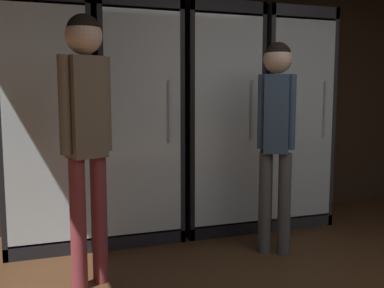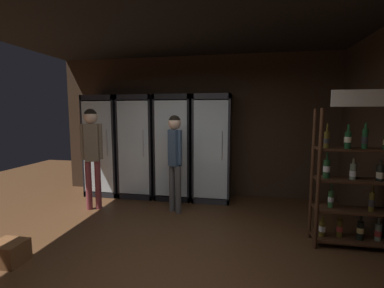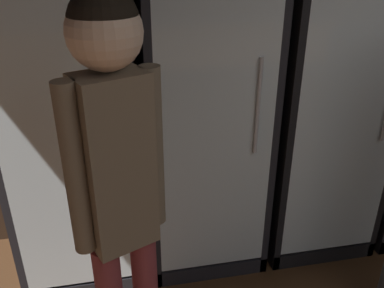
{
  "view_description": "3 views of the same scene",
  "coord_description": "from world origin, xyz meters",
  "px_view_note": "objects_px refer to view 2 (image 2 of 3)",
  "views": [
    {
      "loc": [
        -1.99,
        -1.06,
        1.27
      ],
      "look_at": [
        -0.69,
        2.73,
        0.78
      ],
      "focal_mm": 41.05,
      "sensor_mm": 36.0,
      "label": 1
    },
    {
      "loc": [
        0.79,
        -2.35,
        1.66
      ],
      "look_at": [
        -0.15,
        2.7,
        1.07
      ],
      "focal_mm": 24.9,
      "sensor_mm": 36.0,
      "label": 2
    },
    {
      "loc": [
        -1.71,
        0.53,
        1.84
      ],
      "look_at": [
        -1.3,
        2.58,
        0.81
      ],
      "focal_mm": 38.42,
      "sensor_mm": 36.0,
      "label": 3
    }
  ],
  "objects_px": {
    "cooler_left": "(140,147)",
    "cooler_center": "(175,148)",
    "shopper_near": "(92,146)",
    "wine_crate_floor": "(9,252)",
    "cooler_right": "(213,149)",
    "wine_rack_wall": "(352,186)",
    "shopper_far": "(175,152)",
    "cooler_far_left": "(107,146)"
  },
  "relations": [
    {
      "from": "wine_crate_floor",
      "to": "cooler_center",
      "type": "bearing_deg",
      "value": 64.99
    },
    {
      "from": "cooler_right",
      "to": "wine_crate_floor",
      "type": "bearing_deg",
      "value": -126.57
    },
    {
      "from": "cooler_center",
      "to": "cooler_left",
      "type": "bearing_deg",
      "value": 179.96
    },
    {
      "from": "cooler_left",
      "to": "wine_rack_wall",
      "type": "height_order",
      "value": "cooler_left"
    },
    {
      "from": "cooler_right",
      "to": "cooler_center",
      "type": "bearing_deg",
      "value": 179.9
    },
    {
      "from": "cooler_far_left",
      "to": "cooler_center",
      "type": "height_order",
      "value": "same"
    },
    {
      "from": "cooler_center",
      "to": "shopper_near",
      "type": "height_order",
      "value": "cooler_center"
    },
    {
      "from": "cooler_left",
      "to": "wine_rack_wall",
      "type": "relative_size",
      "value": 1.04
    },
    {
      "from": "cooler_far_left",
      "to": "wine_crate_floor",
      "type": "bearing_deg",
      "value": -85.3
    },
    {
      "from": "shopper_near",
      "to": "wine_crate_floor",
      "type": "distance_m",
      "value": 2.0
    },
    {
      "from": "cooler_right",
      "to": "wine_crate_floor",
      "type": "relative_size",
      "value": 5.85
    },
    {
      "from": "shopper_near",
      "to": "cooler_right",
      "type": "bearing_deg",
      "value": 25.52
    },
    {
      "from": "wine_crate_floor",
      "to": "shopper_far",
      "type": "bearing_deg",
      "value": 52.18
    },
    {
      "from": "wine_rack_wall",
      "to": "cooler_left",
      "type": "bearing_deg",
      "value": 155.25
    },
    {
      "from": "shopper_far",
      "to": "wine_crate_floor",
      "type": "bearing_deg",
      "value": -127.82
    },
    {
      "from": "shopper_near",
      "to": "wine_rack_wall",
      "type": "xyz_separation_m",
      "value": [
        3.87,
        -0.61,
        -0.34
      ]
    },
    {
      "from": "shopper_far",
      "to": "wine_crate_floor",
      "type": "relative_size",
      "value": 4.74
    },
    {
      "from": "cooler_right",
      "to": "shopper_far",
      "type": "relative_size",
      "value": 1.23
    },
    {
      "from": "cooler_left",
      "to": "shopper_near",
      "type": "relative_size",
      "value": 1.16
    },
    {
      "from": "shopper_far",
      "to": "wine_rack_wall",
      "type": "relative_size",
      "value": 0.84
    },
    {
      "from": "cooler_left",
      "to": "cooler_far_left",
      "type": "bearing_deg",
      "value": -179.98
    },
    {
      "from": "cooler_center",
      "to": "shopper_far",
      "type": "xyz_separation_m",
      "value": [
        0.19,
        -0.82,
        0.05
      ]
    },
    {
      "from": "cooler_right",
      "to": "wine_crate_floor",
      "type": "distance_m",
      "value": 3.44
    },
    {
      "from": "cooler_center",
      "to": "wine_crate_floor",
      "type": "height_order",
      "value": "cooler_center"
    },
    {
      "from": "cooler_center",
      "to": "cooler_right",
      "type": "height_order",
      "value": "same"
    },
    {
      "from": "shopper_near",
      "to": "shopper_far",
      "type": "bearing_deg",
      "value": 4.99
    },
    {
      "from": "cooler_right",
      "to": "shopper_near",
      "type": "bearing_deg",
      "value": -154.48
    },
    {
      "from": "cooler_far_left",
      "to": "cooler_center",
      "type": "distance_m",
      "value": 1.47
    },
    {
      "from": "cooler_far_left",
      "to": "cooler_center",
      "type": "xyz_separation_m",
      "value": [
        1.47,
        -0.0,
        0.0
      ]
    },
    {
      "from": "cooler_far_left",
      "to": "cooler_right",
      "type": "bearing_deg",
      "value": -0.04
    },
    {
      "from": "cooler_left",
      "to": "shopper_far",
      "type": "relative_size",
      "value": 1.23
    },
    {
      "from": "cooler_center",
      "to": "cooler_right",
      "type": "relative_size",
      "value": 1.0
    },
    {
      "from": "cooler_center",
      "to": "cooler_right",
      "type": "bearing_deg",
      "value": -0.1
    },
    {
      "from": "cooler_center",
      "to": "wine_rack_wall",
      "type": "height_order",
      "value": "cooler_center"
    },
    {
      "from": "cooler_left",
      "to": "cooler_center",
      "type": "distance_m",
      "value": 0.73
    },
    {
      "from": "shopper_far",
      "to": "wine_rack_wall",
      "type": "bearing_deg",
      "value": -16.77
    },
    {
      "from": "cooler_right",
      "to": "shopper_near",
      "type": "height_order",
      "value": "cooler_right"
    },
    {
      "from": "shopper_near",
      "to": "wine_crate_floor",
      "type": "bearing_deg",
      "value": -90.45
    },
    {
      "from": "cooler_far_left",
      "to": "wine_crate_floor",
      "type": "height_order",
      "value": "cooler_far_left"
    },
    {
      "from": "cooler_right",
      "to": "wine_rack_wall",
      "type": "xyz_separation_m",
      "value": [
        1.9,
        -1.55,
        -0.21
      ]
    },
    {
      "from": "cooler_far_left",
      "to": "cooler_left",
      "type": "bearing_deg",
      "value": 0.02
    },
    {
      "from": "shopper_near",
      "to": "wine_crate_floor",
      "type": "height_order",
      "value": "shopper_near"
    }
  ]
}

